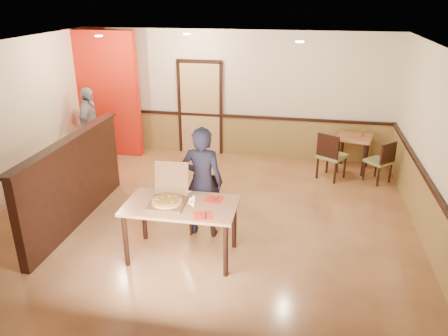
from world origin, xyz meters
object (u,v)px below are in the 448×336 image
object	(u,v)px
diner	(202,182)
passerby	(90,126)
pizza_box	(168,199)
side_table	(354,145)
side_chair_left	(331,154)
condiment	(362,133)
main_table	(181,211)
side_chair_right	(382,160)
diner_chair	(205,201)

from	to	relation	value
diner	passerby	distance (m)	4.01
passerby	pizza_box	xyz separation A→B (m)	(2.79, -3.21, 0.06)
side_table	passerby	bearing A→B (deg)	-173.49
side_chair_left	diner	distance (m)	3.27
passerby	condiment	bearing A→B (deg)	-91.81
side_table	condiment	size ratio (longest dim) A/B	5.83
main_table	side_chair_right	world-z (taller)	side_chair_right
pizza_box	condiment	distance (m)	4.90
condiment	diner_chair	bearing A→B (deg)	-130.81
pizza_box	side_table	bearing A→B (deg)	51.13
diner_chair	side_table	distance (m)	3.92
main_table	side_table	world-z (taller)	main_table
diner_chair	side_chair_right	xyz separation A→B (m)	(3.00, 2.42, -0.01)
side_chair_right	side_table	xyz separation A→B (m)	(-0.49, 0.60, 0.09)
main_table	condiment	size ratio (longest dim) A/B	10.98
diner_chair	pizza_box	world-z (taller)	pizza_box
condiment	main_table	bearing A→B (deg)	-125.56
side_chair_left	condiment	xyz separation A→B (m)	(0.63, 0.66, 0.28)
condiment	side_chair_right	bearing A→B (deg)	-61.55
side_table	passerby	xyz separation A→B (m)	(-5.61, -0.64, 0.27)
side_chair_left	side_chair_right	bearing A→B (deg)	-147.98
side_table	diner_chair	bearing A→B (deg)	-129.65
side_chair_left	diner	size ratio (longest dim) A/B	0.56
pizza_box	condiment	world-z (taller)	pizza_box
side_chair_left	main_table	bearing A→B (deg)	87.52
main_table	pizza_box	size ratio (longest dim) A/B	2.62
side_chair_left	diner	world-z (taller)	diner
side_table	diner	size ratio (longest dim) A/B	0.47
diner_chair	condiment	xyz separation A→B (m)	(2.65, 3.07, 0.33)
diner	pizza_box	xyz separation A→B (m)	(-0.32, -0.69, 0.02)
diner	pizza_box	distance (m)	0.76
side_chair_right	side_table	distance (m)	0.78
diner_chair	main_table	bearing A→B (deg)	-101.21
side_table	pizza_box	size ratio (longest dim) A/B	1.39
diner	condiment	xyz separation A→B (m)	(2.64, 3.21, -0.06)
main_table	side_chair_right	bearing A→B (deg)	45.45
passerby	main_table	bearing A→B (deg)	-145.83
pizza_box	condiment	size ratio (longest dim) A/B	4.18
side_chair_left	side_table	xyz separation A→B (m)	(0.49, 0.61, 0.03)
main_table	pizza_box	world-z (taller)	pizza_box
side_chair_left	pizza_box	xyz separation A→B (m)	(-2.34, -3.24, 0.36)
diner_chair	side_table	size ratio (longest dim) A/B	1.07
side_chair_left	passerby	distance (m)	5.14
diner_chair	pizza_box	xyz separation A→B (m)	(-0.32, -0.83, 0.41)
diner_chair	side_table	world-z (taller)	diner_chair
side_table	diner	world-z (taller)	diner
side_chair_left	pizza_box	world-z (taller)	pizza_box
main_table	side_chair_left	xyz separation A→B (m)	(2.15, 3.24, -0.19)
diner	side_table	bearing A→B (deg)	-127.69
side_chair_left	side_table	bearing A→B (deg)	-97.39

